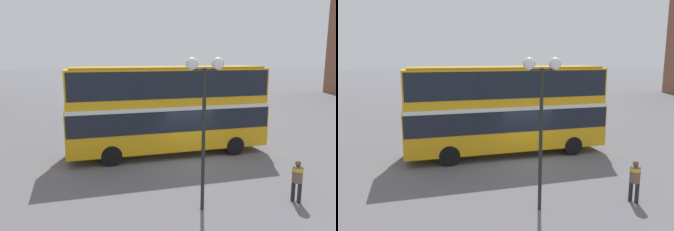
{
  "view_description": "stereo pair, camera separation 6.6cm",
  "coord_description": "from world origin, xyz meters",
  "views": [
    {
      "loc": [
        -3.23,
        -15.4,
        5.19
      ],
      "look_at": [
        -0.98,
        1.43,
        2.09
      ],
      "focal_mm": 35.0,
      "sensor_mm": 36.0,
      "label": 1
    },
    {
      "loc": [
        -3.16,
        -15.41,
        5.19
      ],
      "look_at": [
        -0.98,
        1.43,
        2.09
      ],
      "focal_mm": 35.0,
      "sensor_mm": 36.0,
      "label": 2
    }
  ],
  "objects": [
    {
      "name": "ground_plane",
      "position": [
        0.0,
        0.0,
        0.0
      ],
      "size": [
        240.0,
        240.0,
        0.0
      ],
      "primitive_type": "plane",
      "color": "slate"
    },
    {
      "name": "street_lamp_twin_globe",
      "position": [
        -0.68,
        -5.18,
        4.07
      ],
      "size": [
        1.24,
        0.4,
        5.16
      ],
      "color": "black",
      "rests_on": "ground_plane"
    },
    {
      "name": "double_decker_bus",
      "position": [
        -0.98,
        1.43,
        2.66
      ],
      "size": [
        10.72,
        4.08,
        4.65
      ],
      "rotation": [
        0.0,
        0.0,
        0.15
      ],
      "color": "gold",
      "rests_on": "ground_plane"
    },
    {
      "name": "parked_car_kerb_near",
      "position": [
        -0.31,
        16.02,
        0.73
      ],
      "size": [
        4.62,
        2.43,
        1.43
      ],
      "rotation": [
        0.0,
        0.0,
        -0.13
      ],
      "color": "slate",
      "rests_on": "ground_plane"
    },
    {
      "name": "pedestrian_foreground",
      "position": [
        2.81,
        -5.04,
        0.95
      ],
      "size": [
        0.54,
        0.54,
        1.55
      ],
      "rotation": [
        0.0,
        0.0,
        3.77
      ],
      "color": "#232328",
      "rests_on": "ground_plane"
    }
  ]
}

